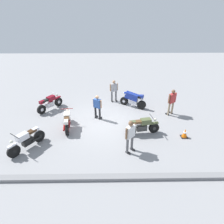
# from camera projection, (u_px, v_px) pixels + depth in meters

# --- Properties ---
(ground_plane) EXTENTS (40.00, 40.00, 0.00)m
(ground_plane) POSITION_uv_depth(u_px,v_px,m) (101.00, 121.00, 11.97)
(ground_plane) COLOR gray
(curb_edge) EXTENTS (14.00, 0.30, 0.15)m
(curb_edge) POSITION_uv_depth(u_px,v_px,m) (98.00, 178.00, 7.92)
(curb_edge) COLOR gray
(curb_edge) RESTS_ON ground
(motorcycle_olive_vintage) EXTENTS (1.95, 0.70, 1.07)m
(motorcycle_olive_vintage) POSITION_uv_depth(u_px,v_px,m) (142.00, 126.00, 10.56)
(motorcycle_olive_vintage) COLOR black
(motorcycle_olive_vintage) RESTS_ON ground
(motorcycle_blue_sportbike) EXTENTS (1.79, 1.13, 1.14)m
(motorcycle_blue_sportbike) POSITION_uv_depth(u_px,v_px,m) (133.00, 99.00, 13.42)
(motorcycle_blue_sportbike) COLOR black
(motorcycle_blue_sportbike) RESTS_ON ground
(motorcycle_cream_vintage) EXTENTS (0.70, 1.95, 1.07)m
(motorcycle_cream_vintage) POSITION_uv_depth(u_px,v_px,m) (67.00, 121.00, 11.04)
(motorcycle_cream_vintage) COLOR black
(motorcycle_cream_vintage) RESTS_ON ground
(motorcycle_maroon_cruiser) EXTENTS (1.33, 1.76, 1.09)m
(motorcycle_maroon_cruiser) POSITION_uv_depth(u_px,v_px,m) (50.00, 103.00, 13.04)
(motorcycle_maroon_cruiser) COLOR black
(motorcycle_maroon_cruiser) RESTS_ON ground
(motorcycle_silver_cruiser) EXTENTS (1.29, 1.79, 1.09)m
(motorcycle_silver_cruiser) POSITION_uv_depth(u_px,v_px,m) (27.00, 140.00, 9.42)
(motorcycle_silver_cruiser) COLOR black
(motorcycle_silver_cruiser) RESTS_ON ground
(person_in_blue_shirt) EXTENTS (0.59, 0.48, 1.63)m
(person_in_blue_shirt) POSITION_uv_depth(u_px,v_px,m) (97.00, 106.00, 11.80)
(person_in_blue_shirt) COLOR #262628
(person_in_blue_shirt) RESTS_ON ground
(person_in_red_shirt) EXTENTS (0.61, 0.51, 1.78)m
(person_in_red_shirt) POSITION_uv_depth(u_px,v_px,m) (172.00, 100.00, 12.22)
(person_in_red_shirt) COLOR gray
(person_in_red_shirt) RESTS_ON ground
(person_in_gray_shirt) EXTENTS (0.64, 0.43, 1.66)m
(person_in_gray_shirt) POSITION_uv_depth(u_px,v_px,m) (114.00, 90.00, 14.06)
(person_in_gray_shirt) COLOR #59595B
(person_in_gray_shirt) RESTS_ON ground
(person_in_white_shirt) EXTENTS (0.57, 0.56, 1.76)m
(person_in_white_shirt) POSITION_uv_depth(u_px,v_px,m) (130.00, 135.00, 8.99)
(person_in_white_shirt) COLOR #59595B
(person_in_white_shirt) RESTS_ON ground
(traffic_cone) EXTENTS (0.36, 0.36, 0.53)m
(traffic_cone) POSITION_uv_depth(u_px,v_px,m) (185.00, 133.00, 10.38)
(traffic_cone) COLOR black
(traffic_cone) RESTS_ON ground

